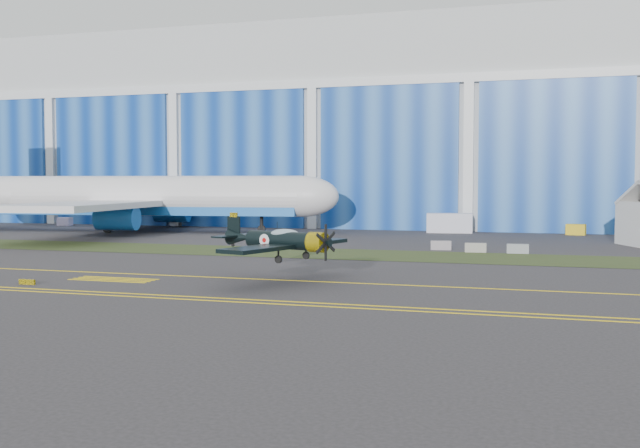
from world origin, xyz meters
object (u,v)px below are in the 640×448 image
(shipping_container, at_px, (450,223))
(tug, at_px, (576,230))
(warbird, at_px, (280,240))
(jetliner, at_px, (140,153))

(shipping_container, height_order, tug, shipping_container)
(warbird, xyz_separation_m, tug, (20.42, 52.48, -2.12))
(tug, bearing_deg, jetliner, -160.56)
(warbird, relative_size, jetliner, 0.21)
(jetliner, relative_size, shipping_container, 11.39)
(warbird, bearing_deg, jetliner, 147.13)
(tug, bearing_deg, warbird, -101.95)
(warbird, height_order, jetliner, jetliner)
(warbird, bearing_deg, shipping_container, 101.86)
(jetliner, bearing_deg, warbird, -57.09)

